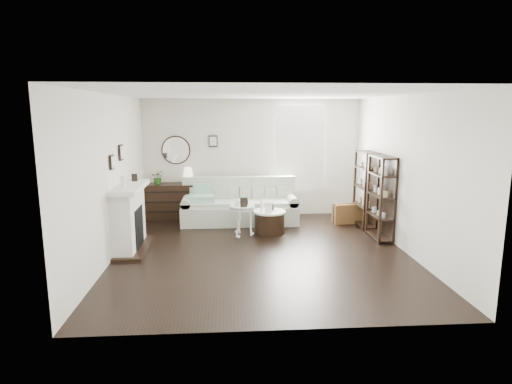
{
  "coord_description": "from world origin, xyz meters",
  "views": [
    {
      "loc": [
        -0.59,
        -7.15,
        2.41
      ],
      "look_at": [
        -0.05,
        0.8,
        0.91
      ],
      "focal_mm": 30.0,
      "sensor_mm": 36.0,
      "label": 1
    }
  ],
  "objects": [
    {
      "name": "room",
      "position": [
        0.73,
        2.7,
        1.6
      ],
      "size": [
        5.5,
        5.5,
        5.5
      ],
      "color": "black",
      "rests_on": "ground"
    },
    {
      "name": "bottle_drum",
      "position": [
        0.09,
        1.11,
        0.59
      ],
      "size": [
        0.06,
        0.06,
        0.27
      ],
      "primitive_type": "cylinder",
      "color": "silver",
      "rests_on": "drum_table"
    },
    {
      "name": "eiffel_drum",
      "position": [
        0.33,
        1.22,
        0.54
      ],
      "size": [
        0.11,
        0.11,
        0.18
      ],
      "primitive_type": null,
      "rotation": [
        0.0,
        0.0,
        -0.03
      ],
      "color": "black",
      "rests_on": "drum_table"
    },
    {
      "name": "card_frame_ped",
      "position": [
        -0.28,
        0.87,
        0.7
      ],
      "size": [
        0.14,
        0.06,
        0.18
      ],
      "primitive_type": "cube",
      "rotation": [
        -0.21,
        0.0,
        0.07
      ],
      "color": "black",
      "rests_on": "pedestal_table"
    },
    {
      "name": "drum_table",
      "position": [
        0.25,
        1.18,
        0.23
      ],
      "size": [
        0.65,
        0.65,
        0.45
      ],
      "rotation": [
        0.0,
        0.0,
        0.35
      ],
      "color": "black",
      "rests_on": "ground"
    },
    {
      "name": "card_frame_drum",
      "position": [
        0.21,
        1.01,
        0.56
      ],
      "size": [
        0.16,
        0.09,
        0.2
      ],
      "primitive_type": "cube",
      "rotation": [
        -0.21,
        0.0,
        0.25
      ],
      "color": "white",
      "rests_on": "drum_table"
    },
    {
      "name": "sofa",
      "position": [
        -0.32,
        2.08,
        0.32
      ],
      "size": [
        2.52,
        0.87,
        0.98
      ],
      "color": "#A7B29F",
      "rests_on": "ground"
    },
    {
      "name": "quilt",
      "position": [
        -1.15,
        1.95,
        0.57
      ],
      "size": [
        0.55,
        0.46,
        0.14
      ],
      "primitive_type": "cube",
      "rotation": [
        0.0,
        0.0,
        0.01
      ],
      "color": "#227F59",
      "rests_on": "sofa"
    },
    {
      "name": "eiffel_ped",
      "position": [
        -0.2,
        1.03,
        0.7
      ],
      "size": [
        0.1,
        0.1,
        0.17
      ],
      "primitive_type": null,
      "rotation": [
        0.0,
        0.0,
        0.05
      ],
      "color": "black",
      "rests_on": "pedestal_table"
    },
    {
      "name": "fireplace",
      "position": [
        -2.32,
        0.3,
        0.54
      ],
      "size": [
        0.5,
        1.4,
        1.84
      ],
      "color": "white",
      "rests_on": "ground"
    },
    {
      "name": "shelf_unit_far",
      "position": [
        2.33,
        1.55,
        0.8
      ],
      "size": [
        0.3,
        0.8,
        1.6
      ],
      "color": "black",
      "rests_on": "ground"
    },
    {
      "name": "pedestal_table",
      "position": [
        -0.3,
        1.0,
        0.56
      ],
      "size": [
        0.51,
        0.51,
        0.61
      ],
      "rotation": [
        0.0,
        0.0,
        -0.44
      ],
      "color": "white",
      "rests_on": "ground"
    },
    {
      "name": "flask_ped",
      "position": [
        -0.39,
        1.02,
        0.73
      ],
      "size": [
        0.13,
        0.13,
        0.23
      ],
      "primitive_type": null,
      "color": "silver",
      "rests_on": "pedestal_table"
    },
    {
      "name": "potted_plant",
      "position": [
        -2.13,
        2.42,
        0.97
      ],
      "size": [
        0.29,
        0.25,
        0.32
      ],
      "primitive_type": "imported",
      "rotation": [
        0.0,
        0.0,
        0.01
      ],
      "color": "#215317",
      "rests_on": "dresser"
    },
    {
      "name": "suitcase",
      "position": [
        2.04,
        1.82,
        0.22
      ],
      "size": [
        0.68,
        0.33,
        0.43
      ],
      "primitive_type": "cube",
      "rotation": [
        0.0,
        0.0,
        0.18
      ],
      "color": "brown",
      "rests_on": "ground"
    },
    {
      "name": "table_lamp",
      "position": [
        -1.47,
        2.47,
        1.0
      ],
      "size": [
        0.29,
        0.29,
        0.37
      ],
      "primitive_type": null,
      "rotation": [
        0.0,
        0.0,
        -0.3
      ],
      "color": "white",
      "rests_on": "dresser"
    },
    {
      "name": "dresser",
      "position": [
        -1.83,
        2.47,
        0.41
      ],
      "size": [
        1.22,
        0.52,
        0.81
      ],
      "color": "black",
      "rests_on": "ground"
    },
    {
      "name": "shelf_unit_near",
      "position": [
        2.33,
        0.65,
        0.8
      ],
      "size": [
        0.3,
        0.8,
        1.6
      ],
      "color": "black",
      "rests_on": "ground"
    }
  ]
}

